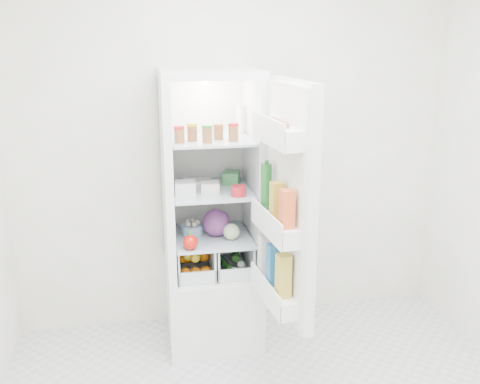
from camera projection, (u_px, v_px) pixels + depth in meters
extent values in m
cube|color=silver|center=(234.00, 141.00, 3.64)|extent=(3.00, 0.02, 2.60)
cube|color=silver|center=(213.00, 303.00, 3.62)|extent=(0.60, 0.60, 0.50)
cube|color=silver|center=(209.00, 73.00, 3.20)|extent=(0.60, 0.60, 0.05)
cube|color=silver|center=(205.00, 168.00, 3.64)|extent=(0.60, 0.05, 1.25)
cube|color=silver|center=(167.00, 180.00, 3.33)|extent=(0.05, 0.60, 1.25)
cube|color=silver|center=(253.00, 176.00, 3.43)|extent=(0.05, 0.60, 1.25)
cube|color=white|center=(206.00, 169.00, 3.61)|extent=(0.50, 0.01, 1.25)
sphere|color=white|center=(205.00, 81.00, 3.42)|extent=(0.05, 0.05, 0.05)
cube|color=silver|center=(212.00, 236.00, 3.46)|extent=(0.49, 0.53, 0.01)
cube|color=silver|center=(211.00, 190.00, 3.38)|extent=(0.49, 0.53, 0.02)
cube|color=silver|center=(211.00, 139.00, 3.28)|extent=(0.49, 0.53, 0.02)
cylinder|color=#B21919|center=(179.00, 136.00, 3.11)|extent=(0.06, 0.06, 0.08)
cylinder|color=gold|center=(192.00, 134.00, 3.17)|extent=(0.06, 0.06, 0.08)
cylinder|color=#267226|center=(207.00, 136.00, 3.11)|extent=(0.06, 0.06, 0.08)
cylinder|color=brown|center=(218.00, 132.00, 3.22)|extent=(0.06, 0.06, 0.08)
cylinder|color=#B21919|center=(233.00, 134.00, 3.16)|extent=(0.06, 0.06, 0.08)
cylinder|color=white|center=(241.00, 119.00, 3.42)|extent=(0.06, 0.06, 0.18)
cube|color=white|center=(185.00, 188.00, 3.26)|extent=(0.13, 0.13, 0.08)
cube|color=silver|center=(210.00, 187.00, 3.30)|extent=(0.12, 0.12, 0.07)
cylinder|color=red|center=(238.00, 191.00, 3.23)|extent=(0.11, 0.11, 0.06)
cube|color=silver|center=(198.00, 183.00, 3.44)|extent=(0.19, 0.15, 0.05)
cube|color=#418F4C|center=(231.00, 178.00, 3.50)|extent=(0.14, 0.16, 0.08)
sphere|color=#541F5D|center=(216.00, 223.00, 3.43)|extent=(0.18, 0.18, 0.18)
sphere|color=red|center=(190.00, 242.00, 3.22)|extent=(0.09, 0.09, 0.09)
cylinder|color=#8BAFCF|center=(192.00, 229.00, 3.47)|extent=(0.18, 0.18, 0.07)
sphere|color=#B8D29D|center=(231.00, 232.00, 3.37)|extent=(0.11, 0.11, 0.11)
sphere|color=orange|center=(186.00, 273.00, 3.37)|extent=(0.07, 0.07, 0.07)
sphere|color=orange|center=(196.00, 272.00, 3.38)|extent=(0.07, 0.07, 0.07)
sphere|color=orange|center=(206.00, 272.00, 3.39)|extent=(0.07, 0.07, 0.07)
sphere|color=orange|center=(184.00, 258.00, 3.47)|extent=(0.07, 0.07, 0.07)
sphere|color=orange|center=(194.00, 257.00, 3.48)|extent=(0.07, 0.07, 0.07)
sphere|color=orange|center=(204.00, 256.00, 3.49)|extent=(0.07, 0.07, 0.07)
sphere|color=orange|center=(188.00, 258.00, 3.60)|extent=(0.07, 0.07, 0.07)
sphere|color=yellow|center=(188.00, 256.00, 3.40)|extent=(0.06, 0.06, 0.06)
sphere|color=yellow|center=(197.00, 249.00, 3.52)|extent=(0.06, 0.06, 0.06)
sphere|color=yellow|center=(195.00, 258.00, 3.37)|extent=(0.06, 0.06, 0.06)
cylinder|color=#1B4B19|center=(225.00, 264.00, 3.53)|extent=(0.09, 0.21, 0.05)
cylinder|color=#1B4B19|center=(235.00, 253.00, 3.58)|extent=(0.08, 0.21, 0.05)
sphere|color=white|center=(234.00, 271.00, 3.43)|extent=(0.05, 0.05, 0.05)
sphere|color=white|center=(241.00, 265.00, 3.44)|extent=(0.05, 0.05, 0.05)
cube|color=silver|center=(291.00, 202.00, 2.88)|extent=(0.11, 0.60, 1.30)
cube|color=white|center=(285.00, 203.00, 2.87)|extent=(0.06, 0.56, 1.26)
cube|color=white|center=(277.00, 134.00, 2.75)|extent=(0.16, 0.51, 0.10)
cube|color=white|center=(276.00, 225.00, 2.89)|extent=(0.16, 0.51, 0.10)
cube|color=white|center=(274.00, 293.00, 3.00)|extent=(0.16, 0.51, 0.10)
sphere|color=#925742|center=(285.00, 126.00, 2.62)|extent=(0.05, 0.05, 0.05)
sphere|color=#925742|center=(279.00, 124.00, 2.70)|extent=(0.05, 0.05, 0.05)
sphere|color=#925742|center=(274.00, 121.00, 2.77)|extent=(0.05, 0.05, 0.05)
cylinder|color=#195922|center=(266.00, 186.00, 2.98)|extent=(0.06, 0.06, 0.26)
cube|color=gold|center=(277.00, 201.00, 2.82)|extent=(0.07, 0.07, 0.20)
cube|color=orange|center=(287.00, 209.00, 2.68)|extent=(0.07, 0.07, 0.20)
cube|color=white|center=(265.00, 255.00, 3.09)|extent=(0.08, 0.08, 0.24)
cube|color=#2474B4|center=(274.00, 265.00, 2.95)|extent=(0.08, 0.08, 0.24)
cube|color=gold|center=(283.00, 276.00, 2.81)|extent=(0.08, 0.08, 0.24)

